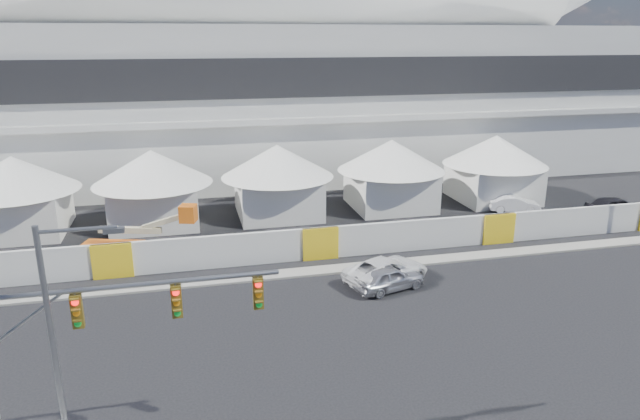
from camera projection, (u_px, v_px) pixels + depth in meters
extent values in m
cube|color=gray|center=(541.00, 250.00, 36.22)|extent=(80.00, 1.20, 0.12)
cube|color=silver|center=(277.00, 98.00, 58.96)|extent=(80.00, 24.00, 14.00)
cube|color=black|center=(300.00, 78.00, 46.84)|extent=(68.00, 0.30, 3.20)
cube|color=silver|center=(301.00, 121.00, 47.63)|extent=(72.00, 0.80, 0.50)
cube|color=white|center=(19.00, 212.00, 39.13)|extent=(6.00, 6.00, 3.00)
cone|color=white|center=(13.00, 174.00, 38.34)|extent=(8.40, 8.40, 2.40)
cube|color=white|center=(155.00, 203.00, 41.14)|extent=(6.00, 6.00, 3.00)
cone|color=white|center=(152.00, 167.00, 40.35)|extent=(8.40, 8.40, 2.40)
cube|color=white|center=(278.00, 196.00, 43.15)|extent=(6.00, 6.00, 3.00)
cone|color=white|center=(277.00, 161.00, 42.36)|extent=(8.40, 8.40, 2.40)
cube|color=white|center=(390.00, 189.00, 45.16)|extent=(6.00, 6.00, 3.00)
cone|color=white|center=(391.00, 155.00, 44.37)|extent=(8.40, 8.40, 2.40)
cube|color=white|center=(493.00, 182.00, 47.16)|extent=(6.00, 6.00, 3.00)
cone|color=white|center=(496.00, 150.00, 46.38)|extent=(8.40, 8.40, 2.40)
cube|color=silver|center=(320.00, 243.00, 34.68)|extent=(70.00, 0.25, 2.00)
imported|color=#B7B7BC|center=(389.00, 278.00, 30.49)|extent=(2.61, 4.24, 1.35)
imported|color=white|center=(386.00, 270.00, 31.45)|extent=(3.93, 5.48, 1.39)
imported|color=white|center=(514.00, 204.00, 44.10)|extent=(2.50, 4.05, 1.26)
imported|color=black|center=(615.00, 206.00, 42.94)|extent=(1.88, 4.59, 1.56)
cylinder|color=gray|center=(135.00, 285.00, 16.71)|extent=(8.56, 0.15, 0.15)
cube|color=#594714|center=(77.00, 311.00, 16.53)|extent=(0.32, 0.22, 1.05)
cube|color=#594714|center=(177.00, 301.00, 17.15)|extent=(0.32, 0.22, 1.05)
cube|color=#594714|center=(258.00, 293.00, 17.71)|extent=(0.32, 0.22, 1.05)
cylinder|color=slate|center=(56.00, 365.00, 15.90)|extent=(0.16, 0.16, 8.21)
cylinder|color=slate|center=(77.00, 230.00, 14.98)|extent=(2.01, 0.11, 0.11)
cube|color=slate|center=(114.00, 230.00, 15.21)|extent=(0.55, 0.23, 0.14)
cube|color=#D25D13|center=(113.00, 252.00, 34.44)|extent=(3.91, 2.59, 1.10)
cube|color=beige|center=(131.00, 228.00, 34.29)|extent=(3.74, 1.45, 0.35)
cube|color=beige|center=(168.00, 216.00, 34.61)|extent=(2.91, 1.15, 1.21)
cube|color=#D25D13|center=(191.00, 207.00, 34.77)|extent=(1.13, 1.13, 1.00)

